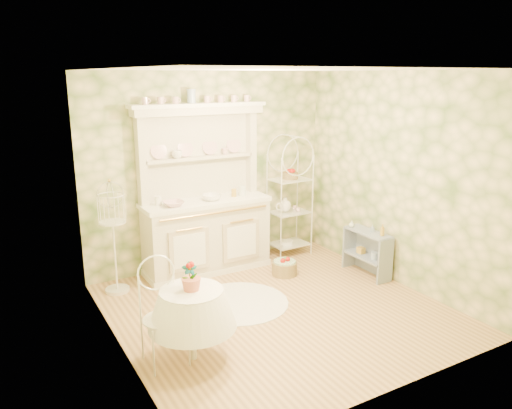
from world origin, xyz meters
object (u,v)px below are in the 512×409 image
cafe_chair (164,325)px  floor_basket (285,267)px  kitchen_dresser (205,190)px  birdcage_stand (114,241)px  bakers_rack (290,199)px  round_table (193,330)px  side_shelf (367,253)px

cafe_chair → floor_basket: 2.50m
kitchen_dresser → cafe_chair: 2.45m
kitchen_dresser → birdcage_stand: (-1.28, -0.09, -0.48)m
bakers_rack → birdcage_stand: bearing=179.1°
cafe_chair → kitchen_dresser: bearing=63.9°
kitchen_dresser → round_table: 2.41m
kitchen_dresser → round_table: bearing=-117.8°
side_shelf → cafe_chair: (-3.13, -0.71, 0.08)m
kitchen_dresser → floor_basket: (0.84, -0.68, -1.03)m
round_table → floor_basket: round_table is taller
round_table → side_shelf: bearing=15.2°
bakers_rack → round_table: 3.19m
kitchen_dresser → cafe_chair: bearing=-124.1°
bakers_rack → floor_basket: bakers_rack is taller
kitchen_dresser → floor_basket: size_ratio=6.51×
side_shelf → cafe_chair: cafe_chair is taller
kitchen_dresser → bakers_rack: size_ratio=1.34×
birdcage_stand → floor_basket: (2.12, -0.59, -0.55)m
side_shelf → birdcage_stand: 3.32m
cafe_chair → birdcage_stand: bearing=97.3°
kitchen_dresser → floor_basket: 1.50m
kitchen_dresser → floor_basket: bearing=-39.1°
bakers_rack → round_table: bearing=-143.2°
bakers_rack → kitchen_dresser: bearing=177.2°
bakers_rack → birdcage_stand: (-2.65, -0.09, -0.19)m
kitchen_dresser → side_shelf: (1.82, -1.22, -0.84)m
cafe_chair → round_table: bearing=-8.1°
cafe_chair → side_shelf: bearing=20.7°
side_shelf → floor_basket: size_ratio=1.99×
bakers_rack → cafe_chair: (-2.67, -1.93, -0.47)m
bakers_rack → birdcage_stand: size_ratio=1.29×
round_table → floor_basket: 2.32m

